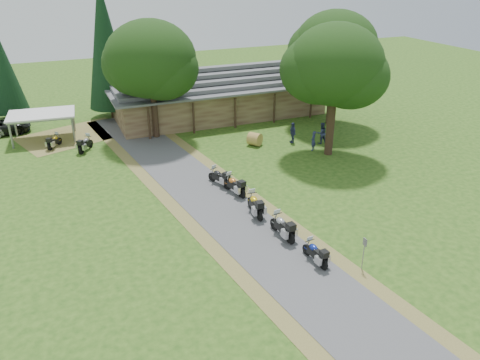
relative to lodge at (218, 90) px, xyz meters
name	(u,v)px	position (x,y,z in m)	size (l,w,h in m)	color
ground	(268,250)	(-6.00, -24.00, -2.45)	(120.00, 120.00, 0.00)	#234814
driveway	(232,217)	(-6.50, -20.00, -2.45)	(46.00, 46.00, 0.00)	#4F4F51
lodge	(218,90)	(0.00, 0.00, 0.00)	(21.40, 9.40, 4.90)	brown
carport	(44,126)	(-16.43, -1.03, -1.28)	(5.41, 3.60, 2.34)	silver
motorcycle_row_a	(315,252)	(-4.29, -25.94, -1.83)	(1.81, 0.59, 1.24)	navy
motorcycle_row_b	(282,226)	(-4.72, -23.10, -1.74)	(2.08, 0.68, 1.43)	#919298
motorcycle_row_c	(255,204)	(-5.07, -20.17, -1.74)	(2.08, 0.68, 1.42)	gold
motorcycle_row_d	(234,184)	(-5.19, -17.10, -1.76)	(2.01, 0.66, 1.38)	#BA6421
motorcycle_row_e	(219,176)	(-5.63, -15.41, -1.80)	(1.89, 0.62, 1.29)	black
motorcycle_carport_a	(54,141)	(-15.77, -3.45, -1.86)	(1.73, 0.56, 1.18)	gold
motorcycle_carport_b	(85,143)	(-13.47, -5.22, -1.80)	(1.91, 0.62, 1.31)	slate
person_a	(313,139)	(3.73, -12.21, -1.50)	(0.54, 0.39, 1.89)	navy
person_b	(322,131)	(5.18, -11.10, -1.38)	(0.61, 0.44, 2.15)	navy
person_c	(293,131)	(3.01, -9.99, -1.41)	(0.59, 0.42, 2.07)	navy
hay_bale	(255,139)	(-0.22, -9.37, -1.91)	(1.08, 1.08, 0.99)	#A1783B
sign_post	(363,254)	(-2.42, -27.39, -1.54)	(0.33, 0.05, 1.82)	gray
oak_lodge_left	(152,75)	(-7.37, -4.15, 3.01)	(7.54, 7.54, 10.93)	#19340F
oak_lodge_right	(334,62)	(8.73, -6.78, 3.33)	(7.49, 7.49, 11.56)	#19340F
oak_driveway	(334,83)	(4.42, -13.43, 3.30)	(7.18, 7.18, 11.51)	#19340F
cedar_near	(106,51)	(-9.94, 3.10, 4.02)	(4.26, 4.26, 12.94)	black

